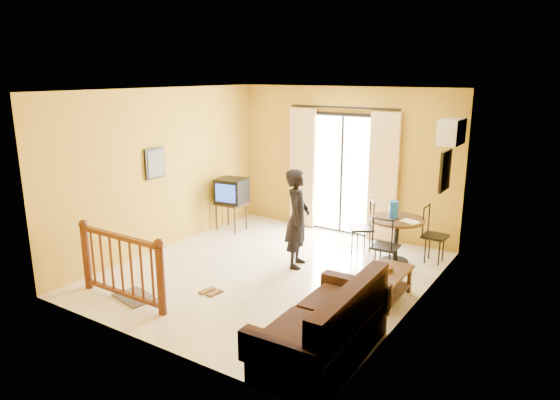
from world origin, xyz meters
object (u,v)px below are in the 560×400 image
Objects in this scene: television at (232,191)px; dining_table at (397,228)px; coffee_table at (385,281)px; sofa at (327,330)px; standing_person at (297,218)px.

dining_table is (3.33, 0.10, -0.21)m from television.
television is 0.65× the size of coffee_table.
sofa reaches higher than coffee_table.
coffee_table is 1.72m from sofa.
coffee_table is (3.72, -1.35, -0.52)m from television.
television is at bearing -178.25° from dining_table.
television reaches higher than dining_table.
standing_person reaches higher than coffee_table.
sofa is 2.75m from standing_person.
standing_person is (-1.66, 0.42, 0.52)m from coffee_table.
sofa is at bearing -89.73° from coffee_table.
dining_table is 3.21m from sofa.
television is at bearing 138.95° from sofa.
television reaches higher than sofa.
television is 0.38× the size of standing_person.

